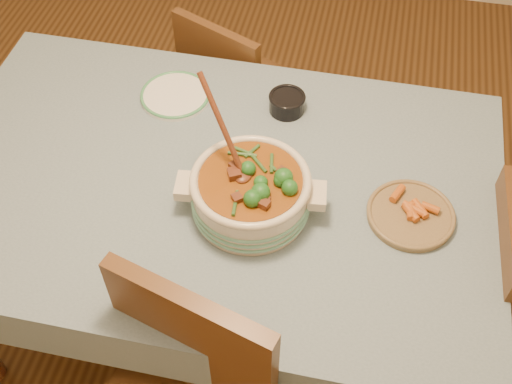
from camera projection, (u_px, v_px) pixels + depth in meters
floor at (223, 306)px, 2.46m from camera, size 4.50×4.50×0.00m
dining_table at (214, 199)px, 1.95m from camera, size 1.68×1.08×0.76m
stew_casserole at (250, 190)px, 1.75m from camera, size 0.42×0.35×0.39m
white_plate at (175, 95)px, 2.09m from camera, size 0.30×0.30×0.02m
condiment_bowl at (287, 102)px, 2.04m from camera, size 0.14×0.14×0.06m
fried_plate at (411, 214)px, 1.78m from camera, size 0.32×0.32×0.04m
chair_far at (234, 87)px, 2.58m from camera, size 0.50×0.50×0.81m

